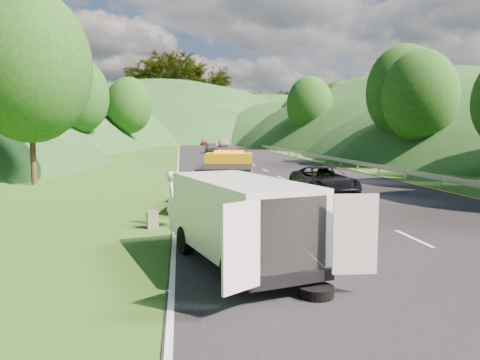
{
  "coord_description": "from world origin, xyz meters",
  "views": [
    {
      "loc": [
        -3.7,
        -14.58,
        3.13
      ],
      "look_at": [
        -1.48,
        2.72,
        1.3
      ],
      "focal_mm": 35.0,
      "sensor_mm": 36.0,
      "label": 1
    }
  ],
  "objects": [
    {
      "name": "tree_line_left",
      "position": [
        -19.0,
        60.0,
        0.0
      ],
      "size": [
        14.0,
        140.0,
        14.0
      ],
      "primitive_type": null,
      "color": "#2A5C1B",
      "rests_on": "ground"
    },
    {
      "name": "dist_car_c",
      "position": [
        1.96,
        89.81,
        0.0
      ],
      "size": [
        1.79,
        4.4,
        1.28
      ],
      "primitive_type": "imported",
      "color": "#9D534E",
      "rests_on": "ground"
    },
    {
      "name": "tow_truck",
      "position": [
        -1.78,
        4.4,
        1.13
      ],
      "size": [
        2.82,
        5.61,
        2.31
      ],
      "rotation": [
        0.0,
        0.0,
        -0.17
      ],
      "color": "black",
      "rests_on": "ground"
    },
    {
      "name": "dist_car_b",
      "position": [
        4.84,
        78.26,
        0.0
      ],
      "size": [
        1.63,
        4.66,
        1.54
      ],
      "primitive_type": "imported",
      "color": "#704A54",
      "rests_on": "ground"
    },
    {
      "name": "worker",
      "position": [
        -2.05,
        -5.73,
        0.0
      ],
      "size": [
        1.31,
        1.13,
        1.75
      ],
      "primitive_type": "imported",
      "rotation": [
        0.0,
        0.0,
        0.52
      ],
      "color": "black",
      "rests_on": "ground"
    },
    {
      "name": "passing_suv",
      "position": [
        3.17,
        7.19,
        0.0
      ],
      "size": [
        2.45,
        5.09,
        1.4
      ],
      "primitive_type": "imported",
      "rotation": [
        0.0,
        0.0,
        0.03
      ],
      "color": "black",
      "rests_on": "ground"
    },
    {
      "name": "guardrail",
      "position": [
        10.3,
        52.5,
        0.0
      ],
      "size": [
        0.06,
        140.0,
        1.52
      ],
      "primitive_type": "cube",
      "color": "gray",
      "rests_on": "ground"
    },
    {
      "name": "woman",
      "position": [
        -3.94,
        0.83,
        0.0
      ],
      "size": [
        0.58,
        0.72,
        1.79
      ],
      "primitive_type": "imported",
      "rotation": [
        0.0,
        0.0,
        1.41
      ],
      "color": "silver",
      "rests_on": "ground"
    },
    {
      "name": "hills_backdrop",
      "position": [
        6.5,
        134.7,
        0.0
      ],
      "size": [
        201.0,
        288.6,
        44.0
      ],
      "primitive_type": null,
      "color": "#2D5B23",
      "rests_on": "ground"
    },
    {
      "name": "ground",
      "position": [
        0.0,
        0.0,
        0.0
      ],
      "size": [
        320.0,
        320.0,
        0.0
      ],
      "primitive_type": "plane",
      "color": "#38661E",
      "rests_on": "ground"
    },
    {
      "name": "tree_line_right",
      "position": [
        23.0,
        60.0,
        0.0
      ],
      "size": [
        14.0,
        140.0,
        14.0
      ],
      "primitive_type": null,
      "color": "#2A5C1B",
      "rests_on": "ground"
    },
    {
      "name": "road_surface",
      "position": [
        3.0,
        40.0,
        0.01
      ],
      "size": [
        14.0,
        200.0,
        0.02
      ],
      "primitive_type": "cube",
      "color": "black",
      "rests_on": "ground"
    },
    {
      "name": "child",
      "position": [
        -1.96,
        -1.09,
        0.0
      ],
      "size": [
        0.63,
        0.64,
        1.05
      ],
      "primitive_type": "imported",
      "rotation": [
        0.0,
        0.0,
        -0.9
      ],
      "color": "#C2CA6C",
      "rests_on": "ground"
    },
    {
      "name": "suitcase",
      "position": [
        -4.62,
        0.51,
        0.28
      ],
      "size": [
        0.39,
        0.29,
        0.57
      ],
      "primitive_type": "cube",
      "rotation": [
        0.0,
        0.0,
        0.3
      ],
      "color": "#68624E",
      "rests_on": "ground"
    },
    {
      "name": "dist_car_a",
      "position": [
        0.77,
        52.23,
        0.0
      ],
      "size": [
        1.77,
        4.41,
        1.5
      ],
      "primitive_type": "imported",
      "color": "#444348",
      "rests_on": "ground"
    },
    {
      "name": "white_van",
      "position": [
        -2.4,
        -3.96,
        1.15
      ],
      "size": [
        3.99,
        6.19,
        2.04
      ],
      "rotation": [
        0.0,
        0.0,
        0.29
      ],
      "color": "black",
      "rests_on": "ground"
    },
    {
      "name": "spare_tire",
      "position": [
        -1.19,
        -6.28,
        0.0
      ],
      "size": [
        0.69,
        0.69,
        0.2
      ],
      "primitive_type": "cylinder",
      "color": "black",
      "rests_on": "ground"
    }
  ]
}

